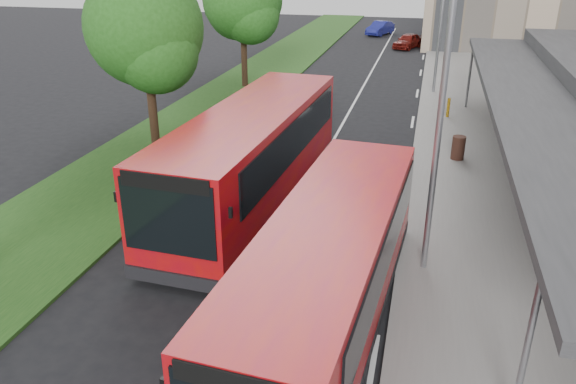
# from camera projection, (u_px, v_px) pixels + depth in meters

# --- Properties ---
(ground) EXTENTS (120.00, 120.00, 0.00)m
(ground) POSITION_uv_depth(u_px,v_px,m) (250.00, 290.00, 14.15)
(ground) COLOR black
(ground) RESTS_ON ground
(pavement) EXTENTS (5.00, 80.00, 0.15)m
(pavement) POSITION_uv_depth(u_px,v_px,m) (467.00, 104.00, 30.53)
(pavement) COLOR slate
(pavement) RESTS_ON ground
(grass_verge) EXTENTS (5.00, 80.00, 0.10)m
(grass_verge) POSITION_uv_depth(u_px,v_px,m) (240.00, 90.00, 33.44)
(grass_verge) COLOR #194014
(grass_verge) RESTS_ON ground
(lane_centre_line) EXTENTS (0.12, 70.00, 0.01)m
(lane_centre_line) POSITION_uv_depth(u_px,v_px,m) (343.00, 123.00, 27.46)
(lane_centre_line) COLOR silver
(lane_centre_line) RESTS_ON ground
(kerb_dashes) EXTENTS (0.12, 56.00, 0.01)m
(kerb_dashes) POSITION_uv_depth(u_px,v_px,m) (415.00, 106.00, 30.27)
(kerb_dashes) COLOR silver
(kerb_dashes) RESTS_ON ground
(tree_mid) EXTENTS (4.59, 4.59, 7.37)m
(tree_mid) POSITION_uv_depth(u_px,v_px,m) (146.00, 36.00, 21.83)
(tree_mid) COLOR #311D13
(tree_mid) RESTS_ON ground
(tree_far) EXTENTS (4.64, 4.64, 7.46)m
(tree_far) POSITION_uv_depth(u_px,v_px,m) (243.00, 5.00, 32.45)
(tree_far) COLOR #311D13
(tree_far) RESTS_ON ground
(lamp_post_near) EXTENTS (1.44, 0.28, 8.00)m
(lamp_post_near) POSITION_uv_depth(u_px,v_px,m) (439.00, 98.00, 13.10)
(lamp_post_near) COLOR gray
(lamp_post_near) RESTS_ON pavement
(lamp_post_far) EXTENTS (1.44, 0.28, 8.00)m
(lamp_post_far) POSITION_uv_depth(u_px,v_px,m) (440.00, 10.00, 30.85)
(lamp_post_far) COLOR gray
(lamp_post_far) RESTS_ON pavement
(bus_main) EXTENTS (3.22, 10.10, 2.82)m
(bus_main) POSITION_uv_depth(u_px,v_px,m) (329.00, 272.00, 12.24)
(bus_main) COLOR #A91009
(bus_main) RESTS_ON ground
(bus_second) EXTENTS (3.51, 11.53, 3.23)m
(bus_second) POSITION_uv_depth(u_px,v_px,m) (253.00, 157.00, 18.28)
(bus_second) COLOR #A91009
(bus_second) RESTS_ON ground
(litter_bin) EXTENTS (0.61, 0.61, 0.94)m
(litter_bin) POSITION_uv_depth(u_px,v_px,m) (458.00, 148.00, 22.25)
(litter_bin) COLOR #381F17
(litter_bin) RESTS_ON pavement
(bollard) EXTENTS (0.20, 0.20, 0.94)m
(bollard) POSITION_uv_depth(u_px,v_px,m) (448.00, 107.00, 27.75)
(bollard) COLOR #F3A60C
(bollard) RESTS_ON pavement
(car_near) EXTENTS (2.65, 3.91, 1.24)m
(car_near) POSITION_uv_depth(u_px,v_px,m) (408.00, 41.00, 47.02)
(car_near) COLOR #60120D
(car_near) RESTS_ON ground
(car_far) EXTENTS (2.57, 4.12, 1.28)m
(car_far) POSITION_uv_depth(u_px,v_px,m) (380.00, 28.00, 54.11)
(car_far) COLOR navy
(car_far) RESTS_ON ground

